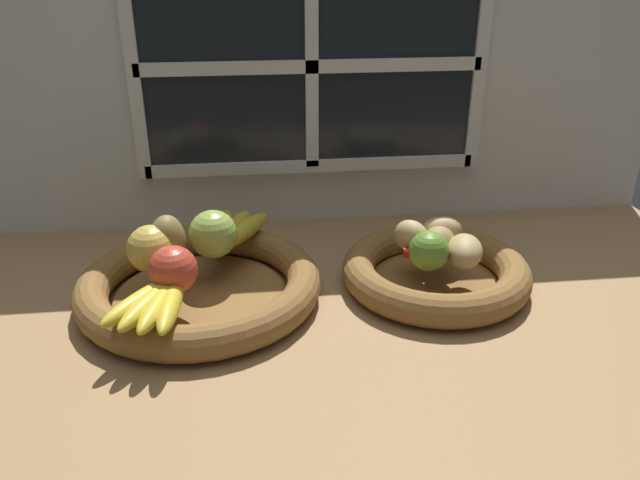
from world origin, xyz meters
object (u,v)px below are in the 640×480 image
at_px(banana_bunch_front, 157,301).
at_px(potato_back, 442,231).
at_px(apple_red_front, 173,270).
at_px(potato_small, 464,251).
at_px(fruit_bowl_right, 435,272).
at_px(potato_oblong, 411,236).
at_px(lime_near, 429,251).
at_px(apple_golden_left, 151,249).
at_px(fruit_bowl_left, 200,285).
at_px(banana_bunch_back, 229,230).
at_px(apple_green_back, 213,234).
at_px(potato_large, 438,242).
at_px(chili_pepper, 444,257).
at_px(pear_brown, 168,241).

distance_m(banana_bunch_front, potato_back, 0.48).
distance_m(apple_red_front, potato_back, 0.44).
xyz_separation_m(potato_back, potato_small, (0.01, -0.08, -0.00)).
bearing_deg(banana_bunch_front, fruit_bowl_right, 15.16).
relative_size(banana_bunch_front, potato_oblong, 2.73).
bearing_deg(lime_near, potato_oblong, 98.65).
relative_size(apple_red_front, banana_bunch_front, 0.43).
relative_size(apple_golden_left, potato_back, 1.04).
bearing_deg(fruit_bowl_left, fruit_bowl_right, -0.00).
bearing_deg(banana_bunch_back, potato_oblong, -15.20).
xyz_separation_m(apple_green_back, potato_large, (0.36, -0.05, -0.01)).
xyz_separation_m(fruit_bowl_left, potato_large, (0.38, -0.00, 0.05)).
bearing_deg(chili_pepper, banana_bunch_front, -144.50).
bearing_deg(apple_red_front, lime_near, 3.68).
bearing_deg(lime_near, potato_small, 6.67).
distance_m(fruit_bowl_left, potato_back, 0.41).
height_order(apple_red_front, banana_bunch_back, apple_red_front).
bearing_deg(potato_large, apple_green_back, 172.82).
bearing_deg(apple_green_back, fruit_bowl_right, -7.18).
distance_m(apple_red_front, potato_large, 0.42).
distance_m(potato_small, potato_large, 0.05).
xyz_separation_m(potato_small, lime_near, (-0.06, -0.01, 0.01)).
distance_m(pear_brown, potato_small, 0.46).
height_order(fruit_bowl_left, banana_bunch_front, banana_bunch_front).
xyz_separation_m(apple_golden_left, chili_pepper, (0.45, -0.03, -0.03)).
bearing_deg(potato_small, banana_bunch_front, -169.79).
bearing_deg(potato_back, potato_large, -114.44).
relative_size(pear_brown, banana_bunch_front, 0.51).
distance_m(banana_bunch_back, chili_pepper, 0.37).
bearing_deg(potato_back, apple_golden_left, -175.09).
bearing_deg(chili_pepper, apple_green_back, -167.20).
xyz_separation_m(pear_brown, banana_bunch_front, (-0.00, -0.14, -0.03)).
height_order(banana_bunch_front, potato_large, potato_large).
xyz_separation_m(fruit_bowl_right, potato_back, (0.02, 0.05, 0.05)).
bearing_deg(potato_back, banana_bunch_front, -160.23).
relative_size(banana_bunch_back, chili_pepper, 1.30).
relative_size(potato_back, lime_near, 1.15).
bearing_deg(apple_red_front, banana_bunch_back, 66.84).
bearing_deg(banana_bunch_front, chili_pepper, 12.36).
xyz_separation_m(apple_red_front, banana_bunch_front, (-0.02, -0.05, -0.02)).
bearing_deg(banana_bunch_back, banana_bunch_front, -112.56).
distance_m(potato_large, chili_pepper, 0.03).
height_order(apple_green_back, pear_brown, pear_brown).
relative_size(apple_green_back, potato_oblong, 1.30).
xyz_separation_m(banana_bunch_front, potato_back, (0.45, 0.16, 0.01)).
bearing_deg(pear_brown, potato_oblong, 1.04).
bearing_deg(apple_green_back, banana_bunch_front, -114.09).
xyz_separation_m(fruit_bowl_left, pear_brown, (-0.04, 0.02, 0.07)).
relative_size(apple_green_back, banana_bunch_front, 0.47).
xyz_separation_m(apple_red_front, banana_bunch_back, (0.07, 0.17, -0.02)).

